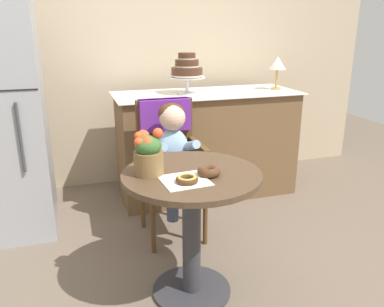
# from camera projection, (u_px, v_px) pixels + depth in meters

# --- Properties ---
(ground_plane) EXTENTS (8.00, 8.00, 0.00)m
(ground_plane) POSITION_uv_depth(u_px,v_px,m) (192.00, 291.00, 2.21)
(ground_plane) COLOR #6B5B4C
(back_wall) EXTENTS (4.80, 0.10, 2.70)m
(back_wall) POSITION_uv_depth(u_px,v_px,m) (129.00, 36.00, 3.47)
(back_wall) COLOR #C1AD8E
(back_wall) RESTS_ON ground
(cafe_table) EXTENTS (0.72, 0.72, 0.72)m
(cafe_table) POSITION_uv_depth(u_px,v_px,m) (192.00, 210.00, 2.06)
(cafe_table) COLOR #4C3826
(cafe_table) RESTS_ON ground
(wicker_chair) EXTENTS (0.42, 0.45, 0.95)m
(wicker_chair) POSITION_uv_depth(u_px,v_px,m) (168.00, 146.00, 2.70)
(wicker_chair) COLOR brown
(wicker_chair) RESTS_ON ground
(seated_child) EXTENTS (0.27, 0.32, 0.73)m
(seated_child) POSITION_uv_depth(u_px,v_px,m) (174.00, 147.00, 2.55)
(seated_child) COLOR #8CADCC
(seated_child) RESTS_ON ground
(paper_napkin) EXTENTS (0.24, 0.23, 0.00)m
(paper_napkin) POSITION_uv_depth(u_px,v_px,m) (185.00, 181.00, 1.88)
(paper_napkin) COLOR white
(paper_napkin) RESTS_ON cafe_table
(donut_front) EXTENTS (0.11, 0.11, 0.04)m
(donut_front) POSITION_uv_depth(u_px,v_px,m) (187.00, 179.00, 1.85)
(donut_front) COLOR #4C2D19
(donut_front) RESTS_ON cafe_table
(donut_mid) EXTENTS (0.12, 0.12, 0.05)m
(donut_mid) POSITION_uv_depth(u_px,v_px,m) (209.00, 171.00, 1.94)
(donut_mid) COLOR #4C2D19
(donut_mid) RESTS_ON cafe_table
(flower_vase) EXTENTS (0.15, 0.15, 0.24)m
(flower_vase) POSITION_uv_depth(u_px,v_px,m) (148.00, 153.00, 1.93)
(flower_vase) COLOR brown
(flower_vase) RESTS_ON cafe_table
(display_counter) EXTENTS (1.56, 0.62, 0.90)m
(display_counter) POSITION_uv_depth(u_px,v_px,m) (207.00, 144.00, 3.41)
(display_counter) COLOR brown
(display_counter) RESTS_ON ground
(tiered_cake_stand) EXTENTS (0.30, 0.30, 0.33)m
(tiered_cake_stand) POSITION_uv_depth(u_px,v_px,m) (187.00, 70.00, 3.16)
(tiered_cake_stand) COLOR silver
(tiered_cake_stand) RESTS_ON display_counter
(table_lamp) EXTENTS (0.15, 0.15, 0.28)m
(table_lamp) POSITION_uv_depth(u_px,v_px,m) (277.00, 64.00, 3.38)
(table_lamp) COLOR #B28C47
(table_lamp) RESTS_ON display_counter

